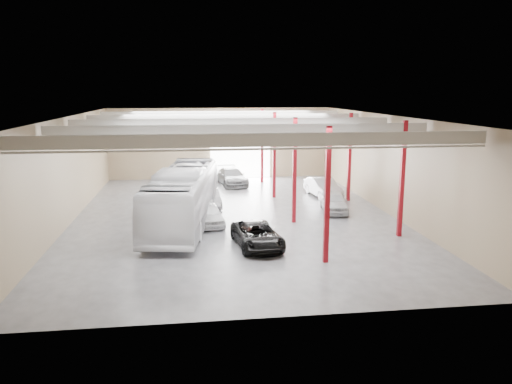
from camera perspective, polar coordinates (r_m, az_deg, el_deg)
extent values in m
cube|color=#4C4C51|center=(35.08, -2.44, -2.83)|extent=(22.00, 32.00, 0.01)
cube|color=#ABACA7|center=(34.02, -2.54, 8.66)|extent=(22.00, 32.00, 0.12)
cube|color=#867554|center=(50.21, -4.12, 5.57)|extent=(22.00, 0.12, 7.00)
cube|color=#867554|center=(18.83, 1.86, -4.52)|extent=(22.00, 0.12, 7.00)
cube|color=#867554|center=(35.17, -20.65, 2.29)|extent=(0.12, 32.00, 7.00)
cube|color=#867554|center=(36.99, 14.77, 3.07)|extent=(0.12, 32.00, 7.00)
cube|color=white|center=(50.33, -1.81, 4.46)|extent=(6.00, 0.20, 5.00)
cube|color=maroon|center=(25.33, 8.15, -0.43)|extent=(0.25, 0.25, 7.00)
cube|color=maroon|center=(32.97, 4.42, 2.43)|extent=(0.25, 0.25, 7.00)
cube|color=maroon|center=(40.75, 2.10, 4.20)|extent=(0.25, 0.25, 7.00)
cube|color=maroon|center=(47.62, 0.69, 5.27)|extent=(0.25, 0.25, 7.00)
cube|color=maroon|center=(30.96, 16.36, 1.39)|extent=(0.25, 0.25, 7.00)
cube|color=maroon|center=(40.19, 10.64, 3.91)|extent=(0.25, 0.25, 7.00)
cube|color=beige|center=(22.15, 0.22, 5.96)|extent=(21.60, 0.15, 0.60)
cube|color=beige|center=(22.20, 0.22, 4.93)|extent=(21.60, 0.10, 0.10)
cube|color=beige|center=(28.09, -1.44, 7.14)|extent=(21.60, 0.15, 0.60)
cube|color=beige|center=(28.12, -1.44, 6.33)|extent=(21.60, 0.10, 0.10)
cube|color=beige|center=(34.05, -2.53, 7.91)|extent=(21.60, 0.15, 0.60)
cube|color=beige|center=(34.07, -2.53, 7.23)|extent=(21.60, 0.10, 0.10)
cube|color=beige|center=(40.02, -3.30, 8.44)|extent=(21.60, 0.15, 0.60)
cube|color=beige|center=(40.04, -3.29, 7.87)|extent=(21.60, 0.10, 0.10)
cube|color=beige|center=(45.99, -3.87, 8.84)|extent=(21.60, 0.15, 0.60)
cube|color=beige|center=(46.02, -3.86, 8.34)|extent=(21.60, 0.10, 0.10)
imported|color=white|center=(32.77, -8.29, -0.57)|extent=(5.18, 13.95, 3.79)
imported|color=black|center=(28.19, 0.14, -4.97)|extent=(2.84, 5.22, 1.39)
imported|color=white|center=(32.99, -5.41, -2.53)|extent=(2.16, 4.34, 1.42)
imported|color=#BBBBC0|center=(38.07, -5.34, -0.70)|extent=(1.79, 4.15, 1.33)
imported|color=slate|center=(46.68, -2.80, 1.78)|extent=(3.06, 5.76, 1.59)
imported|color=#B6B7BB|center=(41.79, 7.65, 0.54)|extent=(2.32, 5.05, 1.60)
imported|color=silver|center=(36.75, 8.88, -1.10)|extent=(2.47, 4.62, 1.49)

